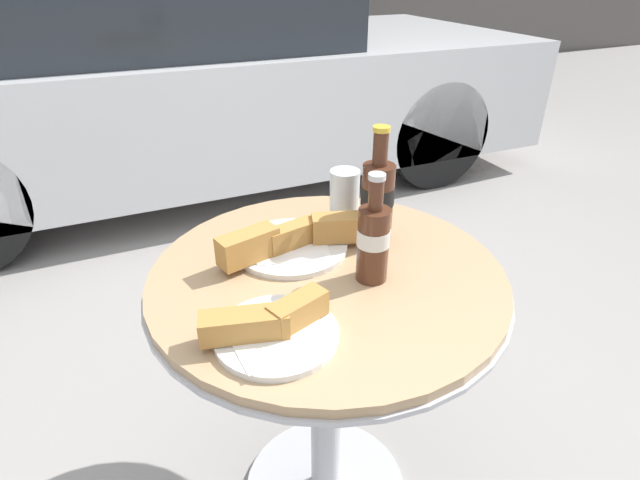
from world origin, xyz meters
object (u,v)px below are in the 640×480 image
(drinking_glass, at_px, (344,199))
(lunch_plate_near, at_px, (290,242))
(cola_bottle_left, at_px, (377,199))
(lunch_plate_far, at_px, (272,327))
(parked_car, at_px, (187,74))
(bistro_table, at_px, (327,338))
(cola_bottle_right, at_px, (373,240))

(drinking_glass, xyz_separation_m, lunch_plate_near, (-0.16, -0.08, -0.03))
(cola_bottle_left, distance_m, lunch_plate_far, 0.38)
(cola_bottle_left, bearing_deg, parked_car, 89.55)
(bistro_table, relative_size, cola_bottle_right, 3.32)
(cola_bottle_right, xyz_separation_m, lunch_plate_far, (-0.23, -0.09, -0.06))
(lunch_plate_far, xyz_separation_m, parked_car, (0.33, 2.55, -0.09))
(bistro_table, distance_m, parked_car, 2.41)
(bistro_table, distance_m, cola_bottle_left, 0.32)
(cola_bottle_right, bearing_deg, lunch_plate_near, 125.29)
(drinking_glass, height_order, lunch_plate_far, drinking_glass)
(lunch_plate_far, bearing_deg, parked_car, 82.70)
(cola_bottle_right, relative_size, parked_car, 0.05)
(drinking_glass, bearing_deg, lunch_plate_far, -131.74)
(lunch_plate_near, bearing_deg, cola_bottle_right, -54.71)
(drinking_glass, xyz_separation_m, parked_car, (0.04, 2.23, -0.13))
(bistro_table, height_order, cola_bottle_left, cola_bottle_left)
(bistro_table, bearing_deg, cola_bottle_left, 24.36)
(parked_car, bearing_deg, bistro_table, -93.86)
(cola_bottle_right, distance_m, parked_car, 2.47)
(bistro_table, relative_size, cola_bottle_left, 2.80)
(lunch_plate_near, distance_m, parked_car, 2.32)
(bistro_table, distance_m, drinking_glass, 0.32)
(lunch_plate_near, height_order, parked_car, parked_car)
(lunch_plate_far, bearing_deg, cola_bottle_left, 34.48)
(drinking_glass, distance_m, parked_car, 2.23)
(bistro_table, distance_m, lunch_plate_near, 0.23)
(lunch_plate_far, distance_m, parked_car, 2.57)
(cola_bottle_right, relative_size, lunch_plate_near, 0.68)
(cola_bottle_right, height_order, lunch_plate_near, cola_bottle_right)
(bistro_table, bearing_deg, cola_bottle_right, -41.82)
(cola_bottle_right, xyz_separation_m, parked_car, (0.10, 2.46, -0.16))
(bistro_table, distance_m, lunch_plate_far, 0.30)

